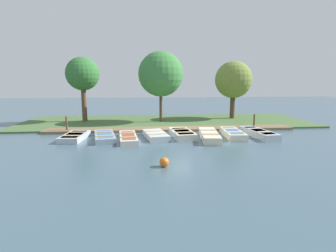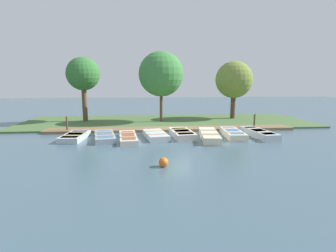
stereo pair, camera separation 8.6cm
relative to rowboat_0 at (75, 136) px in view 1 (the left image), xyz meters
name	(u,v)px [view 1 (the left image)]	position (x,y,z in m)	size (l,w,h in m)	color
ground_plane	(173,134)	(-1.13, 6.15, -0.17)	(80.00, 80.00, 0.00)	#425B6B
shore_bank	(166,121)	(-6.13, 6.15, -0.11)	(8.00, 24.00, 0.13)	#476638
dock_walkway	(171,129)	(-2.32, 6.15, -0.08)	(1.41, 17.56, 0.19)	brown
rowboat_0	(75,136)	(0.00, 0.00, 0.00)	(2.79, 1.41, 0.35)	#B2BCC1
rowboat_1	(105,136)	(0.15, 1.81, 0.00)	(3.30, 1.72, 0.35)	#8C9EA8
rowboat_2	(128,138)	(0.59, 3.25, -0.01)	(3.33, 1.31, 0.33)	beige
rowboat_3	(156,135)	(0.05, 4.93, 0.01)	(2.87, 1.66, 0.36)	#B2BCC1
rowboat_4	(182,134)	(0.01, 6.60, 0.04)	(2.87, 1.47, 0.43)	beige
rowboat_5	(209,135)	(0.68, 8.17, 0.05)	(3.67, 1.47, 0.44)	beige
rowboat_6	(233,133)	(0.15, 9.82, 0.04)	(3.07, 1.28, 0.41)	beige
rowboat_7	(259,133)	(0.24, 11.50, 0.04)	(3.39, 1.36, 0.42)	#B2BCC1
mooring_post_near	(67,124)	(-2.18, -1.04, 0.41)	(0.12, 0.12, 1.14)	brown
mooring_post_far	(254,122)	(-2.18, 12.23, 0.41)	(0.12, 0.12, 1.14)	brown
buoy	(164,162)	(5.69, 5.00, 0.03)	(0.39, 0.39, 0.39)	orange
park_tree_far_left	(83,74)	(-6.60, -0.77, 3.86)	(2.75, 2.75, 5.46)	brown
park_tree_left	(161,74)	(-5.78, 5.65, 3.88)	(3.68, 3.68, 5.90)	#4C3828
park_tree_center	(233,80)	(-7.18, 12.30, 3.42)	(3.30, 3.30, 5.27)	#4C3828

